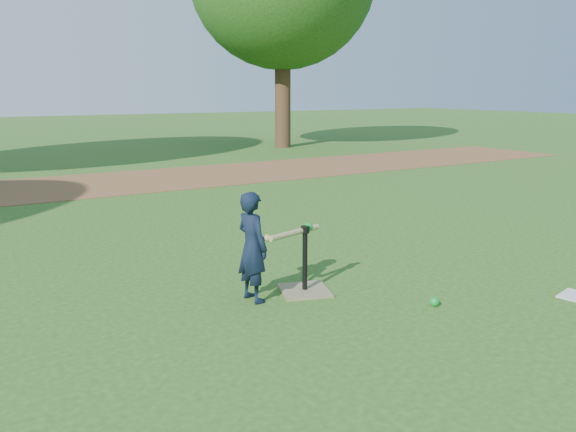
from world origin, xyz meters
TOP-DOWN VIEW (x-y plane):
  - ground at (0.00, 0.00)m, footprint 80.00×80.00m
  - dirt_strip at (0.00, 7.50)m, footprint 24.00×3.00m
  - child at (-0.51, 0.42)m, footprint 0.28×0.38m
  - wiffle_ball_ground at (0.75, -0.50)m, footprint 0.08×0.08m
  - clipboard at (2.01, -0.97)m, footprint 0.35×0.29m
  - batting_tee at (-0.01, 0.37)m, footprint 0.54×0.54m
  - swing_action at (-0.12, 0.36)m, footprint 0.63×0.21m

SIDE VIEW (x-z plane):
  - ground at x=0.00m, z-range 0.00..0.00m
  - dirt_strip at x=0.00m, z-range 0.00..0.01m
  - clipboard at x=2.01m, z-range 0.00..0.01m
  - wiffle_ball_ground at x=0.75m, z-range 0.00..0.08m
  - batting_tee at x=-0.01m, z-range -0.20..0.42m
  - child at x=-0.51m, z-range 0.00..0.97m
  - swing_action at x=-0.12m, z-range 0.54..0.62m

